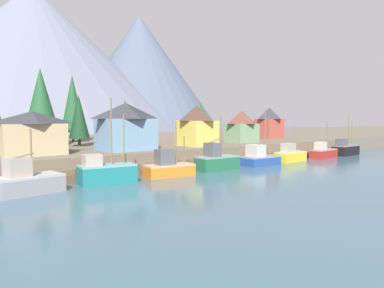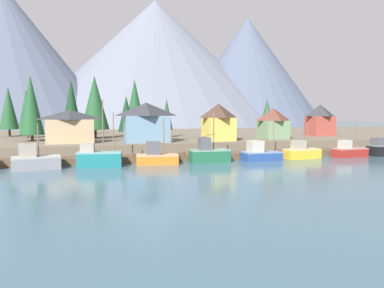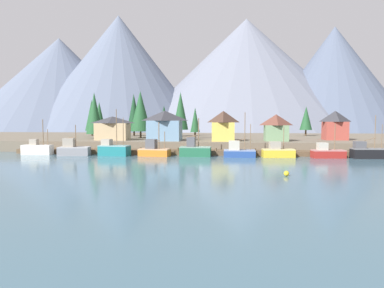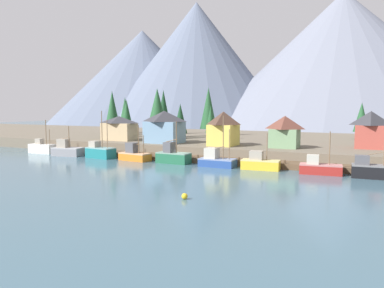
# 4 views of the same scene
# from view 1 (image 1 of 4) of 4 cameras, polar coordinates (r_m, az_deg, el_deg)

# --- Properties ---
(ground_plane) EXTENTS (400.00, 400.00, 1.00)m
(ground_plane) POSITION_cam_1_polar(r_m,az_deg,el_deg) (71.11, -7.79, -2.37)
(ground_plane) COLOR #3D5B6B
(dock) EXTENTS (80.00, 4.00, 1.60)m
(dock) POSITION_cam_1_polar(r_m,az_deg,el_deg) (56.25, 1.48, -3.04)
(dock) COLOR brown
(dock) RESTS_ON ground_plane
(shoreline_bank) EXTENTS (400.00, 56.00, 2.50)m
(shoreline_bank) POSITION_cam_1_polar(r_m,az_deg,el_deg) (81.50, -12.04, -0.35)
(shoreline_bank) COLOR #665B4C
(shoreline_bank) RESTS_ON ground_plane
(mountain_east_peak) EXTENTS (146.57, 146.57, 69.93)m
(mountain_east_peak) POSITION_cam_1_polar(r_m,az_deg,el_deg) (199.65, -22.83, 11.77)
(mountain_east_peak) COLOR slate
(mountain_east_peak) RESTS_ON ground_plane
(mountain_far_ridge) EXTENTS (84.21, 84.21, 59.27)m
(mountain_far_ridge) POSITION_cam_1_polar(r_m,az_deg,el_deg) (201.09, -7.89, 10.47)
(mountain_far_ridge) COLOR #4C566B
(mountain_far_ridge) RESTS_ON ground_plane
(fishing_boat_grey) EXTENTS (6.71, 4.20, 6.39)m
(fishing_boat_grey) POSITION_cam_1_polar(r_m,az_deg,el_deg) (40.49, -23.72, -5.21)
(fishing_boat_grey) COLOR gray
(fishing_boat_grey) RESTS_ON ground_plane
(fishing_boat_teal) EXTENTS (6.55, 3.52, 9.64)m
(fishing_boat_teal) POSITION_cam_1_polar(r_m,az_deg,el_deg) (43.72, -12.88, -4.21)
(fishing_boat_teal) COLOR #196B70
(fishing_boat_teal) RESTS_ON ground_plane
(fishing_boat_orange) EXTENTS (6.55, 3.51, 6.96)m
(fishing_boat_orange) POSITION_cam_1_polar(r_m,az_deg,el_deg) (47.91, -3.63, -3.52)
(fishing_boat_orange) COLOR #CC6B1E
(fishing_boat_orange) RESTS_ON ground_plane
(fishing_boat_green) EXTENTS (6.34, 2.93, 7.76)m
(fishing_boat_green) POSITION_cam_1_polar(r_m,az_deg,el_deg) (53.27, 3.71, -2.55)
(fishing_boat_green) COLOR #1E5B3D
(fishing_boat_green) RESTS_ON ground_plane
(fishing_boat_blue) EXTENTS (6.26, 3.14, 8.93)m
(fishing_boat_blue) POSITION_cam_1_polar(r_m,az_deg,el_deg) (59.37, 10.14, -2.10)
(fishing_boat_blue) COLOR navy
(fishing_boat_blue) RESTS_ON ground_plane
(fishing_boat_yellow) EXTENTS (6.44, 2.95, 6.15)m
(fishing_boat_yellow) POSITION_cam_1_polar(r_m,az_deg,el_deg) (65.43, 14.63, -1.63)
(fishing_boat_yellow) COLOR gold
(fishing_boat_yellow) RESTS_ON ground_plane
(fishing_boat_red) EXTENTS (6.47, 3.08, 6.68)m
(fishing_boat_red) POSITION_cam_1_polar(r_m,az_deg,el_deg) (73.15, 19.21, -1.18)
(fishing_boat_red) COLOR maroon
(fishing_boat_red) RESTS_ON ground_plane
(fishing_boat_black) EXTENTS (6.41, 3.08, 8.32)m
(fishing_boat_black) POSITION_cam_1_polar(r_m,az_deg,el_deg) (79.53, 22.16, -0.72)
(fishing_boat_black) COLOR black
(fishing_boat_black) RESTS_ON ground_plane
(house_yellow) EXTENTS (5.39, 6.27, 7.01)m
(house_yellow) POSITION_cam_1_polar(r_m,az_deg,el_deg) (65.27, 0.73, 2.89)
(house_yellow) COLOR gold
(house_yellow) RESTS_ON shoreline_bank
(house_green) EXTENTS (5.55, 4.89, 6.22)m
(house_green) POSITION_cam_1_polar(r_m,az_deg,el_deg) (74.48, 7.50, 2.71)
(house_green) COLOR #6B8E66
(house_green) RESTS_ON shoreline_bank
(house_tan) EXTENTS (8.25, 4.65, 5.77)m
(house_tan) POSITION_cam_1_polar(r_m,az_deg,el_deg) (53.51, -22.98, 1.57)
(house_tan) COLOR tan
(house_tan) RESTS_ON shoreline_bank
(house_red) EXTENTS (5.52, 4.96, 7.16)m
(house_red) POSITION_cam_1_polar(r_m,az_deg,el_deg) (89.50, 11.59, 3.21)
(house_red) COLOR #9E4238
(house_red) RESTS_ON shoreline_bank
(house_blue) EXTENTS (8.05, 6.24, 7.11)m
(house_blue) POSITION_cam_1_polar(r_m,az_deg,el_deg) (57.38, -9.97, 2.69)
(house_blue) COLOR #6689A8
(house_blue) RESTS_ON shoreline_bank
(conifer_near_left) EXTENTS (5.65, 5.65, 12.82)m
(conifer_near_left) POSITION_cam_1_polar(r_m,az_deg,el_deg) (64.86, -21.89, 5.89)
(conifer_near_left) COLOR #4C3823
(conifer_near_left) RESTS_ON shoreline_bank
(conifer_mid_right) EXTENTS (4.68, 4.68, 13.34)m
(conifer_mid_right) POSITION_cam_1_polar(r_m,az_deg,el_deg) (78.79, -17.61, 5.87)
(conifer_mid_right) COLOR #4C3823
(conifer_mid_right) RESTS_ON shoreline_bank
(conifer_back_right) EXTENTS (3.75, 3.75, 9.11)m
(conifer_back_right) POSITION_cam_1_polar(r_m,az_deg,el_deg) (103.77, 1.44, 4.41)
(conifer_back_right) COLOR #4C3823
(conifer_back_right) RESTS_ON shoreline_bank
(conifer_far_left) EXTENTS (3.53, 3.53, 8.82)m
(conifer_far_left) POSITION_cam_1_polar(r_m,az_deg,el_deg) (67.46, -16.73, 3.99)
(conifer_far_left) COLOR #4C3823
(conifer_far_left) RESTS_ON shoreline_bank
(conifer_far_right) EXTENTS (2.55, 2.55, 8.30)m
(conifer_far_right) POSITION_cam_1_polar(r_m,az_deg,el_deg) (70.58, -10.07, 4.02)
(conifer_far_right) COLOR #4C3823
(conifer_far_right) RESTS_ON shoreline_bank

